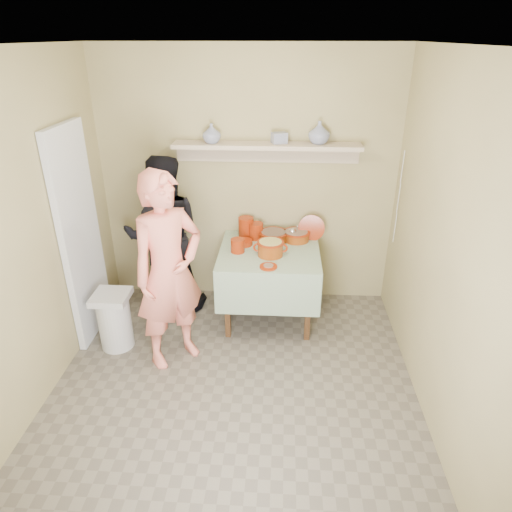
# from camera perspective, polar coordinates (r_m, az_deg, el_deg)

# --- Properties ---
(ground) EXTENTS (3.50, 3.50, 0.00)m
(ground) POSITION_cam_1_polar(r_m,az_deg,el_deg) (3.83, -3.06, -17.89)
(ground) COLOR #645B4E
(ground) RESTS_ON ground
(tile_panel) EXTENTS (0.06, 0.70, 2.00)m
(tile_panel) POSITION_cam_1_polar(r_m,az_deg,el_deg) (4.44, -21.08, 2.26)
(tile_panel) COLOR silver
(tile_panel) RESTS_ON ground
(plate_stack_a) EXTENTS (0.16, 0.16, 0.21)m
(plate_stack_a) POSITION_cam_1_polar(r_m,az_deg,el_deg) (4.71, -1.26, 3.62)
(plate_stack_a) COLOR maroon
(plate_stack_a) RESTS_ON serving_table
(plate_stack_b) EXTENTS (0.14, 0.14, 0.17)m
(plate_stack_b) POSITION_cam_1_polar(r_m,az_deg,el_deg) (4.66, 0.00, 3.15)
(plate_stack_b) COLOR maroon
(plate_stack_b) RESTS_ON serving_table
(bowl_stack) EXTENTS (0.13, 0.13, 0.13)m
(bowl_stack) POSITION_cam_1_polar(r_m,az_deg,el_deg) (4.38, -2.31, 1.31)
(bowl_stack) COLOR maroon
(bowl_stack) RESTS_ON serving_table
(empty_bowl) EXTENTS (0.17, 0.17, 0.05)m
(empty_bowl) POSITION_cam_1_polar(r_m,az_deg,el_deg) (4.55, -1.52, 1.72)
(empty_bowl) COLOR maroon
(empty_bowl) RESTS_ON serving_table
(propped_lid) EXTENTS (0.27, 0.10, 0.27)m
(propped_lid) POSITION_cam_1_polar(r_m,az_deg,el_deg) (4.67, 6.95, 3.48)
(propped_lid) COLOR maroon
(propped_lid) RESTS_ON serving_table
(vase_right) EXTENTS (0.22, 0.22, 0.21)m
(vase_right) POSITION_cam_1_polar(r_m,az_deg,el_deg) (4.47, 7.91, 15.04)
(vase_right) COLOR navy
(vase_right) RESTS_ON wall_shelf
(vase_left) EXTENTS (0.24, 0.24, 0.18)m
(vase_left) POSITION_cam_1_polar(r_m,az_deg,el_deg) (4.48, -5.57, 15.01)
(vase_left) COLOR navy
(vase_left) RESTS_ON wall_shelf
(ceramic_box) EXTENTS (0.17, 0.14, 0.10)m
(ceramic_box) POSITION_cam_1_polar(r_m,az_deg,el_deg) (4.47, 2.93, 14.53)
(ceramic_box) COLOR navy
(ceramic_box) RESTS_ON wall_shelf
(person_cook) EXTENTS (0.75, 0.73, 1.74)m
(person_cook) POSITION_cam_1_polar(r_m,az_deg,el_deg) (3.87, -10.82, -1.98)
(person_cook) COLOR #F07A67
(person_cook) RESTS_ON ground
(person_helper) EXTENTS (0.91, 0.77, 1.64)m
(person_helper) POSITION_cam_1_polar(r_m,az_deg,el_deg) (4.71, -11.43, 2.51)
(person_helper) COLOR black
(person_helper) RESTS_ON ground
(room_shell) EXTENTS (3.04, 3.54, 2.62)m
(room_shell) POSITION_cam_1_polar(r_m,az_deg,el_deg) (2.96, -3.80, 5.23)
(room_shell) COLOR tan
(room_shell) RESTS_ON ground
(serving_table) EXTENTS (0.97, 0.97, 0.76)m
(serving_table) POSITION_cam_1_polar(r_m,az_deg,el_deg) (4.50, 1.68, -0.61)
(serving_table) COLOR #4C2D16
(serving_table) RESTS_ON ground
(cazuela_meat_a) EXTENTS (0.30, 0.30, 0.10)m
(cazuela_meat_a) POSITION_cam_1_polar(r_m,az_deg,el_deg) (4.63, 2.19, 2.60)
(cazuela_meat_a) COLOR #702705
(cazuela_meat_a) RESTS_ON serving_table
(cazuela_meat_b) EXTENTS (0.28, 0.28, 0.10)m
(cazuela_meat_b) POSITION_cam_1_polar(r_m,az_deg,el_deg) (4.65, 5.06, 2.63)
(cazuela_meat_b) COLOR #702705
(cazuela_meat_b) RESTS_ON serving_table
(ladle) EXTENTS (0.08, 0.26, 0.19)m
(ladle) POSITION_cam_1_polar(r_m,az_deg,el_deg) (4.61, 4.62, 3.12)
(ladle) COLOR silver
(ladle) RESTS_ON cazuela_meat_b
(cazuela_rice) EXTENTS (0.33, 0.25, 0.14)m
(cazuela_rice) POSITION_cam_1_polar(r_m,az_deg,el_deg) (4.31, 1.81, 1.12)
(cazuela_rice) COLOR #702705
(cazuela_rice) RESTS_ON serving_table
(front_plate) EXTENTS (0.16, 0.16, 0.03)m
(front_plate) POSITION_cam_1_polar(r_m,az_deg,el_deg) (4.11, 1.56, -1.31)
(front_plate) COLOR maroon
(front_plate) RESTS_ON serving_table
(wall_shelf) EXTENTS (1.80, 0.25, 0.21)m
(wall_shelf) POSITION_cam_1_polar(r_m,az_deg,el_deg) (4.51, 1.36, 13.39)
(wall_shelf) COLOR tan
(wall_shelf) RESTS_ON room_shell
(trash_bin) EXTENTS (0.32, 0.32, 0.56)m
(trash_bin) POSITION_cam_1_polar(r_m,az_deg,el_deg) (4.44, -17.25, -7.63)
(trash_bin) COLOR silver
(trash_bin) RESTS_ON ground
(electrical_cord) EXTENTS (0.01, 0.05, 0.90)m
(electrical_cord) POSITION_cam_1_polar(r_m,az_deg,el_deg) (4.59, 17.41, 6.94)
(electrical_cord) COLOR silver
(electrical_cord) RESTS_ON wall_shelf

